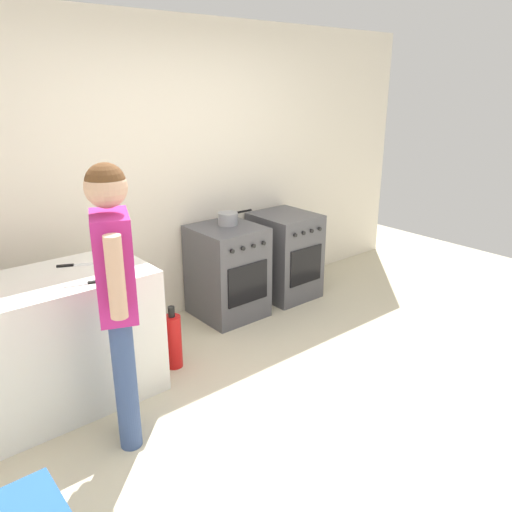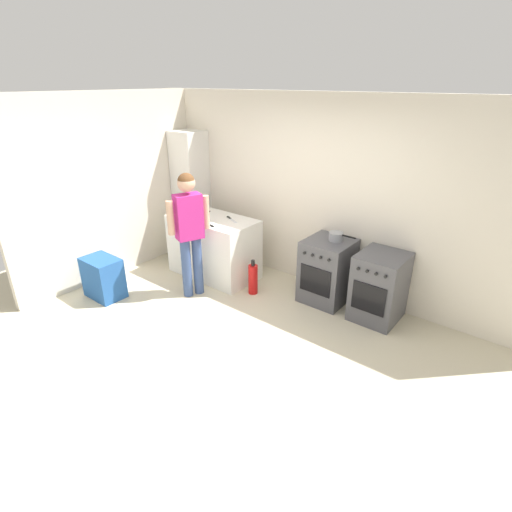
{
  "view_description": "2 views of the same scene",
  "coord_description": "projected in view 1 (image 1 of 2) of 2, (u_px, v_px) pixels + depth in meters",
  "views": [
    {
      "loc": [
        -2.18,
        -1.88,
        2.07
      ],
      "look_at": [
        0.12,
        0.88,
        0.82
      ],
      "focal_mm": 35.0,
      "sensor_mm": 36.0,
      "label": 1
    },
    {
      "loc": [
        2.56,
        -2.69,
        2.74
      ],
      "look_at": [
        -0.17,
        0.72,
        0.79
      ],
      "focal_mm": 28.0,
      "sensor_mm": 36.0,
      "label": 2
    }
  ],
  "objects": [
    {
      "name": "ground_plane",
      "position": [
        326.0,
        407.0,
        3.36
      ],
      "size": [
        8.0,
        8.0,
        0.0
      ],
      "primitive_type": "plane",
      "color": "beige"
    },
    {
      "name": "back_wall",
      "position": [
        168.0,
        175.0,
        4.35
      ],
      "size": [
        6.0,
        0.1,
        2.6
      ],
      "primitive_type": "cube",
      "color": "silver",
      "rests_on": "ground"
    },
    {
      "name": "counter_unit",
      "position": [
        53.0,
        343.0,
        3.27
      ],
      "size": [
        1.3,
        0.7,
        0.9
      ],
      "primitive_type": "cube",
      "color": "silver",
      "rests_on": "ground"
    },
    {
      "name": "oven_left",
      "position": [
        227.0,
        271.0,
        4.58
      ],
      "size": [
        0.57,
        0.62,
        0.85
      ],
      "color": "#4C4C51",
      "rests_on": "ground"
    },
    {
      "name": "oven_right",
      "position": [
        285.0,
        255.0,
        5.01
      ],
      "size": [
        0.54,
        0.62,
        0.85
      ],
      "color": "#4C4C51",
      "rests_on": "ground"
    },
    {
      "name": "pot",
      "position": [
        228.0,
        219.0,
        4.5
      ],
      "size": [
        0.36,
        0.18,
        0.11
      ],
      "color": "gray",
      "rests_on": "oven_left"
    },
    {
      "name": "knife_chef",
      "position": [
        79.0,
        265.0,
        3.36
      ],
      "size": [
        0.29,
        0.16,
        0.01
      ],
      "color": "silver",
      "rests_on": "counter_unit"
    },
    {
      "name": "knife_utility",
      "position": [
        87.0,
        283.0,
        3.06
      ],
      "size": [
        0.25,
        0.1,
        0.01
      ],
      "color": "silver",
      "rests_on": "counter_unit"
    },
    {
      "name": "person",
      "position": [
        116.0,
        284.0,
        2.75
      ],
      "size": [
        0.31,
        0.54,
        1.68
      ],
      "color": "#384C7A",
      "rests_on": "ground"
    },
    {
      "name": "fire_extinguisher",
      "position": [
        173.0,
        341.0,
        3.78
      ],
      "size": [
        0.13,
        0.13,
        0.5
      ],
      "color": "red",
      "rests_on": "ground"
    }
  ]
}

